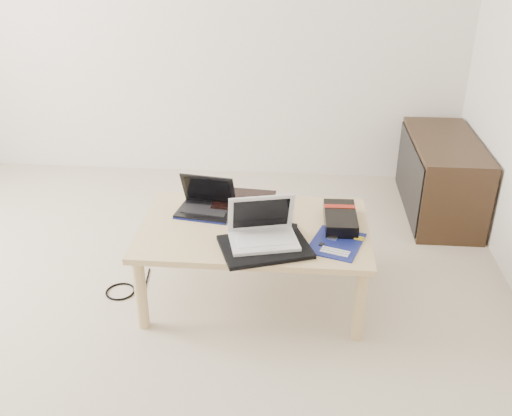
# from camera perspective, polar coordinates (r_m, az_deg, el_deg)

# --- Properties ---
(ground) EXTENTS (4.00, 4.00, 0.00)m
(ground) POSITION_cam_1_polar(r_m,az_deg,el_deg) (2.78, -15.17, -12.66)
(ground) COLOR beige
(ground) RESTS_ON ground
(coffee_table) EXTENTS (1.10, 0.70, 0.40)m
(coffee_table) POSITION_cam_1_polar(r_m,az_deg,el_deg) (2.78, -0.15, -2.71)
(coffee_table) COLOR tan
(coffee_table) RESTS_ON ground
(media_cabinet) EXTENTS (0.41, 0.90, 0.50)m
(media_cabinet) POSITION_cam_1_polar(r_m,az_deg,el_deg) (3.84, 17.90, 3.01)
(media_cabinet) COLOR #392817
(media_cabinet) RESTS_ON ground
(book) EXTENTS (0.32, 0.28, 0.03)m
(book) POSITION_cam_1_polar(r_m,az_deg,el_deg) (2.97, -1.17, 0.69)
(book) COLOR black
(book) RESTS_ON coffee_table
(netbook) EXTENTS (0.30, 0.24, 0.19)m
(netbook) POSITION_cam_1_polar(r_m,az_deg,el_deg) (2.89, -4.99, 0.38)
(netbook) COLOR black
(netbook) RESTS_ON coffee_table
(tablet) EXTENTS (0.28, 0.23, 0.01)m
(tablet) POSITION_cam_1_polar(r_m,az_deg,el_deg) (2.71, 1.17, -2.22)
(tablet) COLOR black
(tablet) RESTS_ON coffee_table
(remote) EXTENTS (0.08, 0.23, 0.02)m
(remote) POSITION_cam_1_polar(r_m,az_deg,el_deg) (2.77, 2.90, -1.45)
(remote) COLOR silver
(remote) RESTS_ON coffee_table
(neoprene_sleeve) EXTENTS (0.46, 0.40, 0.02)m
(neoprene_sleeve) POSITION_cam_1_polar(r_m,az_deg,el_deg) (2.57, 0.90, -3.91)
(neoprene_sleeve) COLOR black
(neoprene_sleeve) RESTS_ON coffee_table
(white_laptop) EXTENTS (0.34, 0.28, 0.21)m
(white_laptop) POSITION_cam_1_polar(r_m,az_deg,el_deg) (2.58, 0.68, -2.33)
(white_laptop) COLOR silver
(white_laptop) RESTS_ON neoprene_sleeve
(motherboard) EXTENTS (0.29, 0.33, 0.01)m
(motherboard) POSITION_cam_1_polar(r_m,az_deg,el_deg) (2.63, 8.05, -3.49)
(motherboard) COLOR #0D1757
(motherboard) RESTS_ON coffee_table
(gpu_box) EXTENTS (0.16, 0.31, 0.07)m
(gpu_box) POSITION_cam_1_polar(r_m,az_deg,el_deg) (2.79, 8.42, -1.04)
(gpu_box) COLOR black
(gpu_box) RESTS_ON coffee_table
(cable_coil) EXTENTS (0.11, 0.11, 0.01)m
(cable_coil) POSITION_cam_1_polar(r_m,az_deg,el_deg) (2.77, -1.17, -1.51)
(cable_coil) COLOR black
(cable_coil) RESTS_ON coffee_table
(floor_cable_coil) EXTENTS (0.19, 0.19, 0.01)m
(floor_cable_coil) POSITION_cam_1_polar(r_m,az_deg,el_deg) (3.06, -13.41, -8.12)
(floor_cable_coil) COLOR black
(floor_cable_coil) RESTS_ON ground
(floor_cable_trail) EXTENTS (0.05, 0.31, 0.01)m
(floor_cable_trail) POSITION_cam_1_polar(r_m,az_deg,el_deg) (3.09, -10.98, -7.56)
(floor_cable_trail) COLOR black
(floor_cable_trail) RESTS_ON ground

